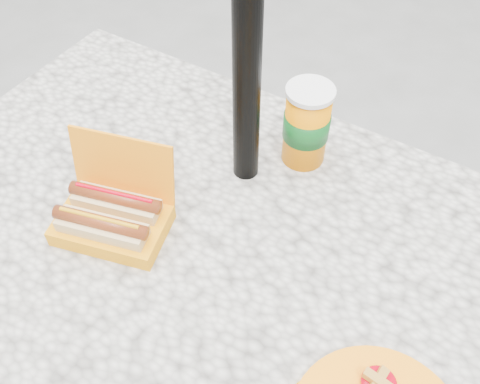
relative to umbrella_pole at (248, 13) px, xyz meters
The scene contains 5 objects.
ground 1.11m from the umbrella_pole, 90.00° to the right, with size 60.00×60.00×0.00m, color slate.
picnic_table 0.49m from the umbrella_pole, 90.00° to the right, with size 1.20×0.80×0.75m.
umbrella_pole is the anchor object (origin of this frame).
hotdog_box 0.42m from the umbrella_pole, 117.68° to the right, with size 0.23×0.20×0.16m.
soda_cup 0.29m from the umbrella_pole, 49.61° to the left, with size 0.09×0.09×0.17m.
Camera 1 is at (0.37, -0.48, 1.53)m, focal length 40.00 mm.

